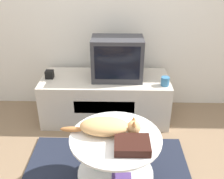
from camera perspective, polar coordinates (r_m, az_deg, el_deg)
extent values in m
cube|color=beige|center=(2.90, -1.45, -1.88)|extent=(1.35, 0.56, 0.49)
cube|color=#B7AD9E|center=(2.64, -1.72, -3.90)|extent=(0.61, 0.01, 0.14)
cube|color=#333338|center=(2.69, 1.14, 6.72)|extent=(0.52, 0.31, 0.44)
cube|color=black|center=(2.55, 1.14, 5.73)|extent=(0.44, 0.01, 0.34)
cube|color=black|center=(2.84, -13.44, 3.22)|extent=(0.08, 0.08, 0.08)
cylinder|color=teal|center=(2.66, 11.48, 1.76)|extent=(0.08, 0.08, 0.09)
cylinder|color=#B7B7BC|center=(2.06, 0.76, -15.80)|extent=(0.04, 0.04, 0.48)
cylinder|color=white|center=(2.12, 0.75, -17.53)|extent=(0.58, 0.58, 0.01)
cylinder|color=white|center=(1.90, 0.81, -10.40)|extent=(0.66, 0.66, 0.02)
cube|color=#1E664C|center=(2.17, -1.15, -15.53)|extent=(0.19, 0.15, 0.02)
cube|color=black|center=(1.78, 4.41, -11.95)|extent=(0.24, 0.19, 0.06)
ellipsoid|color=tan|center=(1.90, -1.63, -8.01)|extent=(0.36, 0.20, 0.11)
sphere|color=tan|center=(1.90, 4.75, -8.24)|extent=(0.10, 0.10, 0.10)
cone|color=#B2703D|center=(1.89, 4.77, -6.36)|extent=(0.04, 0.04, 0.04)
cone|color=#B2703D|center=(1.84, 4.85, -7.34)|extent=(0.04, 0.04, 0.04)
ellipsoid|color=#B2703D|center=(1.94, -8.73, -8.55)|extent=(0.17, 0.04, 0.04)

